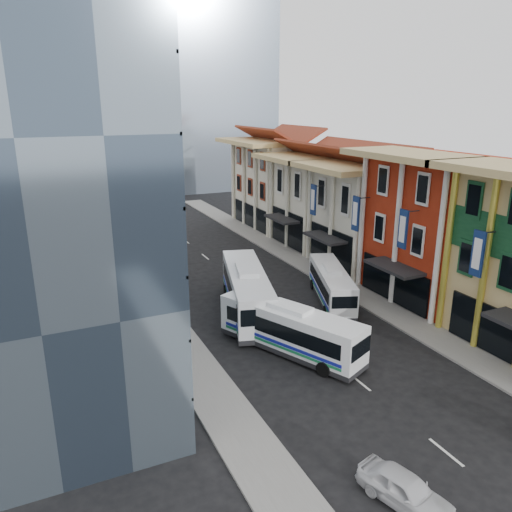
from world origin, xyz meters
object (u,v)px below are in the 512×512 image
bus_left_near (290,329)px  bus_left_far (247,290)px  office_tower (14,124)px  bus_right (331,284)px  sedan_left (405,490)px

bus_left_near → bus_left_far: bearing=65.5°
office_tower → bus_left_near: 20.88m
bus_left_near → bus_left_far: size_ratio=0.88×
bus_left_far → bus_right: (7.50, -0.61, -0.41)m
office_tower → bus_right: bearing=1.5°
bus_left_far → sedan_left: (-2.04, -20.88, -1.24)m
office_tower → bus_left_near: office_tower is taller
office_tower → bus_right: 26.22m
office_tower → bus_left_far: office_tower is taller
bus_left_near → bus_right: size_ratio=1.11×
office_tower → bus_left_far: size_ratio=2.47×
bus_left_near → sedan_left: bus_left_near is taller
bus_left_near → bus_right: bus_left_near is taller
sedan_left → bus_right: bearing=48.4°
bus_left_near → bus_right: (7.50, 6.47, -0.17)m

